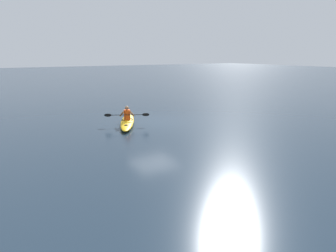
{
  "coord_description": "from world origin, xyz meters",
  "views": [
    {
      "loc": [
        8.5,
        15.25,
        3.82
      ],
      "look_at": [
        2.11,
        4.95,
        1.01
      ],
      "focal_mm": 33.76,
      "sensor_mm": 36.0,
      "label": 1
    }
  ],
  "objects": [
    {
      "name": "ground_plane",
      "position": [
        0.0,
        0.0,
        0.0
      ],
      "size": [
        160.0,
        160.0,
        0.0
      ],
      "primitive_type": "plane",
      "color": "#1E2D3D"
    },
    {
      "name": "kayak",
      "position": [
        1.44,
        -0.37,
        0.13
      ],
      "size": [
        2.65,
        4.27,
        0.26
      ],
      "color": "#EAB214",
      "rests_on": "ground"
    },
    {
      "name": "kayaker",
      "position": [
        1.5,
        -0.26,
        0.58
      ],
      "size": [
        2.18,
        1.15,
        0.77
      ],
      "color": "#E04C14",
      "rests_on": "kayak"
    }
  ]
}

